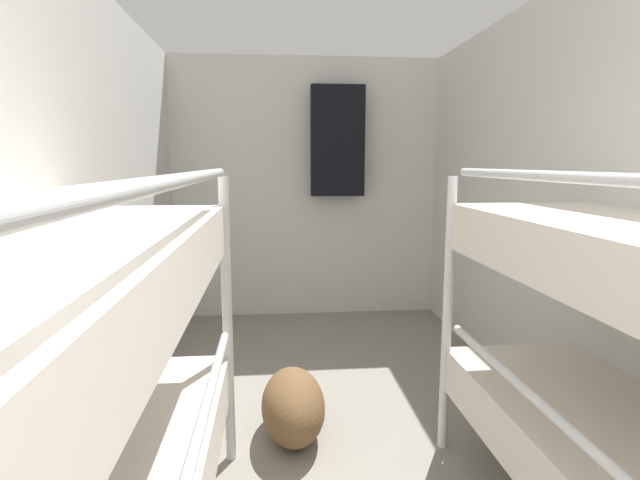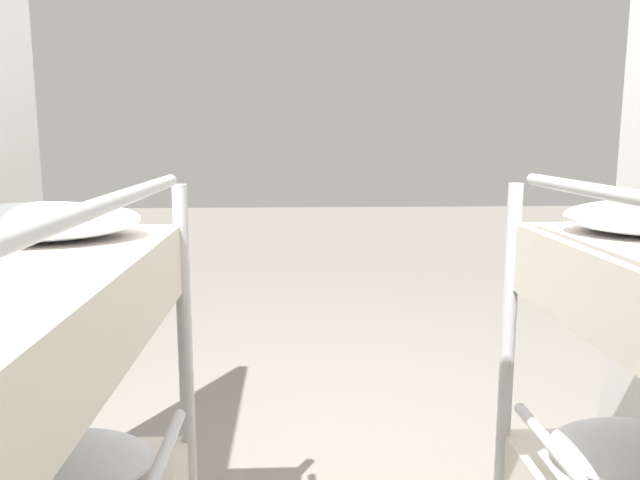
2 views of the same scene
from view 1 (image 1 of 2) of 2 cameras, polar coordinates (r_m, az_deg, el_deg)
name	(u,v)px [view 1 (image 1 of 2)]	position (r m, az deg, el deg)	size (l,w,h in m)	color
wall_left	(42,223)	(2.16, -29.16, 1.68)	(0.06, 4.75, 2.20)	silver
wall_right	(617,217)	(2.46, 30.80, 2.28)	(0.06, 4.75, 2.20)	silver
wall_back	(306,189)	(4.33, -1.63, 5.85)	(2.38, 0.06, 2.20)	silver
bunk_stack_left_near	(50,427)	(1.37, -28.46, -18.29)	(0.66, 1.94, 1.31)	silver
duffel_bag	(293,405)	(2.57, -3.09, -18.32)	(0.31, 0.59, 0.31)	brown
hanging_coat	(338,141)	(4.20, 2.02, 11.22)	(0.44, 0.12, 0.90)	black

